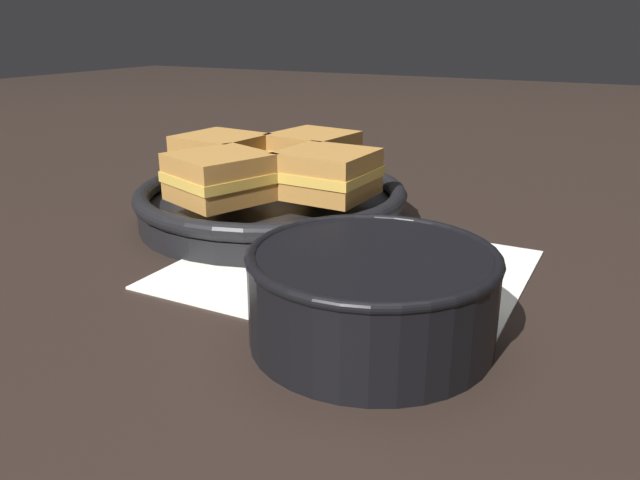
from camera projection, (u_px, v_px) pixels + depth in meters
name	position (u px, v px, depth m)	size (l,w,h in m)	color
ground_plane	(326.00, 270.00, 0.55)	(4.00, 4.00, 0.00)	black
napkin	(350.00, 268.00, 0.55)	(0.29, 0.25, 0.00)	white
soup_bowl	(372.00, 289.00, 0.42)	(0.17, 0.17, 0.07)	black
spoon	(376.00, 254.00, 0.57)	(0.13, 0.10, 0.01)	silver
skillet	(272.00, 202.00, 0.68)	(0.31, 0.37, 0.04)	black
sandwich_near_left	(327.00, 173.00, 0.62)	(0.09, 0.09, 0.05)	#B27A38
sandwich_near_right	(313.00, 153.00, 0.72)	(0.09, 0.10, 0.05)	#B27A38
sandwich_far_left	(221.00, 155.00, 0.71)	(0.10, 0.09, 0.05)	#B27A38
sandwich_far_right	(220.00, 177.00, 0.61)	(0.11, 0.11, 0.05)	#B27A38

